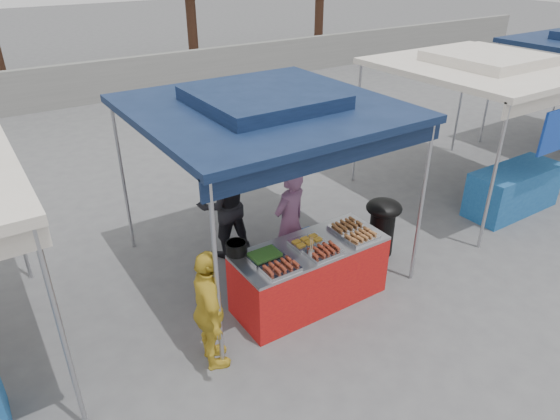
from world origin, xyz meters
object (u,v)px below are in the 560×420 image
vendor_table (310,274)px  wok_burner (382,222)px  customer_person (210,311)px  cooking_pot (236,248)px  vendor_woman (290,222)px  helper_man (223,204)px

vendor_table → wok_burner: size_ratio=2.23×
customer_person → cooking_pot: bearing=-32.6°
cooking_pot → customer_person: 0.99m
vendor_table → wok_burner: (1.60, 0.35, 0.11)m
vendor_woman → wok_burner: bearing=150.2°
vendor_table → helper_man: helper_man is taller
vendor_table → helper_man: size_ratio=1.21×
customer_person → vendor_table: bearing=-65.0°
vendor_woman → customer_person: vendor_woman is taller
cooking_pot → customer_person: customer_person is taller
wok_burner → customer_person: 3.24m
wok_burner → vendor_table: bearing=178.9°
cooking_pot → helper_man: bearing=69.1°
vendor_table → helper_man: 1.75m
vendor_woman → helper_man: bearing=-75.2°
wok_burner → customer_person: (-3.17, -0.65, 0.20)m
vendor_table → cooking_pot: bearing=157.0°
wok_burner → vendor_woman: vendor_woman is taller
vendor_woman → helper_man: (-0.54, 0.94, 0.03)m
cooking_pot → customer_person: size_ratio=0.18×
helper_man → vendor_table: bearing=105.6°
vendor_table → helper_man: bearing=102.3°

